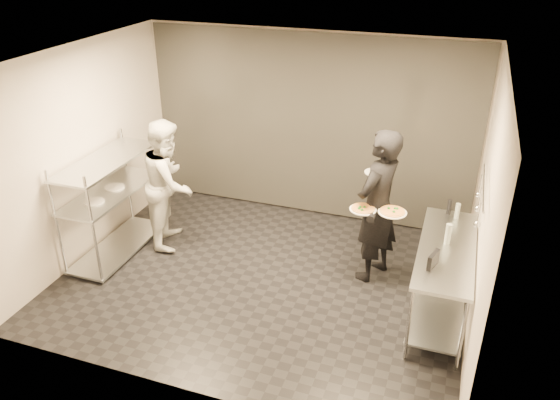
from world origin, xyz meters
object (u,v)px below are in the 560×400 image
(salad_plate, at_px, (375,171))
(bottle_clear, at_px, (457,211))
(prep_counter, at_px, (444,270))
(pizza_plate_near, at_px, (363,209))
(bottle_dark, at_px, (449,207))
(pass_rack, at_px, (112,201))
(pizza_plate_far, at_px, (392,212))
(chef, at_px, (169,183))
(pos_monitor, at_px, (433,260))
(bottle_green, at_px, (448,234))
(waiter, at_px, (377,207))

(salad_plate, height_order, bottle_clear, salad_plate)
(prep_counter, relative_size, pizza_plate_near, 5.58)
(salad_plate, bearing_deg, pizza_plate_near, -93.42)
(bottle_clear, relative_size, bottle_dark, 1.02)
(pizza_plate_near, bearing_deg, bottle_clear, 18.93)
(salad_plate, xyz_separation_m, bottle_clear, (1.04, -0.13, -0.32))
(bottle_dark, bearing_deg, bottle_clear, -38.58)
(prep_counter, bearing_deg, pass_rack, -179.97)
(pizza_plate_far, relative_size, salad_plate, 1.32)
(pizza_plate_far, bearing_deg, bottle_dark, 32.82)
(prep_counter, relative_size, pizza_plate_far, 5.28)
(chef, height_order, pos_monitor, chef)
(pass_rack, height_order, bottle_green, pass_rack)
(pos_monitor, bearing_deg, bottle_dark, 103.41)
(pos_monitor, distance_m, bottle_dark, 1.24)
(pizza_plate_far, bearing_deg, chef, 178.00)
(chef, relative_size, pos_monitor, 7.94)
(chef, height_order, pizza_plate_far, chef)
(pass_rack, distance_m, waiter, 3.51)
(waiter, height_order, pizza_plate_far, waiter)
(pizza_plate_near, relative_size, pos_monitor, 1.42)
(salad_plate, xyz_separation_m, bottle_dark, (0.94, -0.05, -0.32))
(pizza_plate_near, xyz_separation_m, bottle_clear, (1.07, 0.37, -0.03))
(pos_monitor, bearing_deg, salad_plate, 140.79)
(salad_plate, bearing_deg, waiter, -69.11)
(pass_rack, relative_size, salad_plate, 6.18)
(pass_rack, relative_size, pizza_plate_far, 4.70)
(bottle_green, bearing_deg, waiter, 150.82)
(prep_counter, distance_m, pizza_plate_near, 1.15)
(pizza_plate_near, relative_size, salad_plate, 1.25)
(prep_counter, distance_m, bottle_green, 0.42)
(prep_counter, xyz_separation_m, bottle_dark, (-0.04, 0.80, 0.39))
(bottle_clear, bearing_deg, bottle_dark, 141.42)
(pizza_plate_near, bearing_deg, chef, 176.92)
(pos_monitor, bearing_deg, pizza_plate_far, 140.41)
(prep_counter, relative_size, bottle_clear, 9.33)
(pizza_plate_far, relative_size, bottle_green, 1.41)
(pizza_plate_near, bearing_deg, pos_monitor, -41.70)
(prep_counter, distance_m, chef, 3.77)
(bottle_dark, bearing_deg, chef, -175.37)
(chef, height_order, bottle_clear, chef)
(salad_plate, bearing_deg, bottle_green, -38.24)
(pizza_plate_far, xyz_separation_m, bottle_dark, (0.63, 0.41, -0.03))
(prep_counter, bearing_deg, pos_monitor, -105.23)
(pass_rack, bearing_deg, pos_monitor, -5.94)
(bottle_green, height_order, bottle_clear, bottle_green)
(waiter, bearing_deg, pizza_plate_far, 72.24)
(salad_plate, height_order, bottle_green, salad_plate)
(chef, distance_m, bottle_dark, 3.70)
(pass_rack, bearing_deg, waiter, 9.36)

